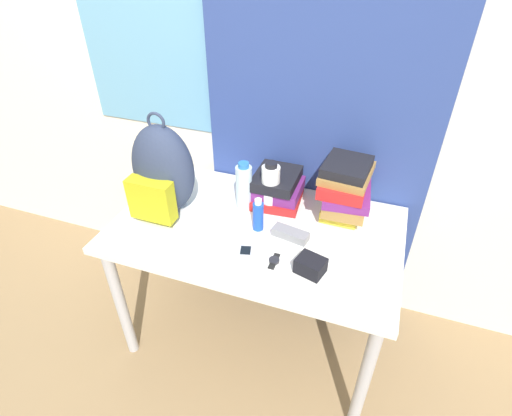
{
  "coord_description": "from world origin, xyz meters",
  "views": [
    {
      "loc": [
        0.44,
        -0.88,
        1.78
      ],
      "look_at": [
        0.0,
        0.36,
        0.81
      ],
      "focal_mm": 28.0,
      "sensor_mm": 36.0,
      "label": 1
    }
  ],
  "objects_px": {
    "sports_bottle": "(271,187)",
    "wristwatch": "(274,261)",
    "backpack": "(162,172)",
    "sunscreen_bottle": "(258,215)",
    "cell_phone": "(246,252)",
    "book_stack_center": "(345,188)",
    "book_stack_left": "(277,188)",
    "camera_pouch": "(311,266)",
    "water_bottle": "(244,187)",
    "sunglasses_case": "(290,234)"
  },
  "relations": [
    {
      "from": "sunglasses_case",
      "to": "camera_pouch",
      "type": "relative_size",
      "value": 1.31
    },
    {
      "from": "book_stack_left",
      "to": "sunscreen_bottle",
      "type": "xyz_separation_m",
      "value": [
        -0.01,
        -0.22,
        -0.0
      ]
    },
    {
      "from": "backpack",
      "to": "wristwatch",
      "type": "xyz_separation_m",
      "value": [
        0.55,
        -0.16,
        -0.19
      ]
    },
    {
      "from": "book_stack_left",
      "to": "wristwatch",
      "type": "relative_size",
      "value": 2.69
    },
    {
      "from": "backpack",
      "to": "sunscreen_bottle",
      "type": "relative_size",
      "value": 3.05
    },
    {
      "from": "book_stack_center",
      "to": "sunscreen_bottle",
      "type": "relative_size",
      "value": 1.84
    },
    {
      "from": "backpack",
      "to": "sports_bottle",
      "type": "relative_size",
      "value": 1.93
    },
    {
      "from": "camera_pouch",
      "to": "book_stack_left",
      "type": "bearing_deg",
      "value": 122.26
    },
    {
      "from": "sports_bottle",
      "to": "cell_phone",
      "type": "height_order",
      "value": "sports_bottle"
    },
    {
      "from": "camera_pouch",
      "to": "wristwatch",
      "type": "relative_size",
      "value": 1.36
    },
    {
      "from": "cell_phone",
      "to": "backpack",
      "type": "bearing_deg",
      "value": 160.02
    },
    {
      "from": "book_stack_center",
      "to": "sports_bottle",
      "type": "distance_m",
      "value": 0.32
    },
    {
      "from": "sunglasses_case",
      "to": "wristwatch",
      "type": "relative_size",
      "value": 1.78
    },
    {
      "from": "sports_bottle",
      "to": "wristwatch",
      "type": "xyz_separation_m",
      "value": [
        0.12,
        -0.32,
        -0.11
      ]
    },
    {
      "from": "water_bottle",
      "to": "sunscreen_bottle",
      "type": "height_order",
      "value": "water_bottle"
    },
    {
      "from": "backpack",
      "to": "book_stack_center",
      "type": "height_order",
      "value": "backpack"
    },
    {
      "from": "sports_bottle",
      "to": "sunglasses_case",
      "type": "relative_size",
      "value": 1.5
    },
    {
      "from": "sunscreen_bottle",
      "to": "camera_pouch",
      "type": "relative_size",
      "value": 1.25
    },
    {
      "from": "cell_phone",
      "to": "camera_pouch",
      "type": "bearing_deg",
      "value": -2.72
    },
    {
      "from": "camera_pouch",
      "to": "sunscreen_bottle",
      "type": "bearing_deg",
      "value": 146.63
    },
    {
      "from": "backpack",
      "to": "sunscreen_bottle",
      "type": "distance_m",
      "value": 0.45
    },
    {
      "from": "sports_bottle",
      "to": "cell_phone",
      "type": "distance_m",
      "value": 0.33
    },
    {
      "from": "sports_bottle",
      "to": "wristwatch",
      "type": "bearing_deg",
      "value": -69.47
    },
    {
      "from": "book_stack_left",
      "to": "sunglasses_case",
      "type": "distance_m",
      "value": 0.27
    },
    {
      "from": "sunscreen_bottle",
      "to": "wristwatch",
      "type": "height_order",
      "value": "sunscreen_bottle"
    },
    {
      "from": "sunglasses_case",
      "to": "book_stack_left",
      "type": "bearing_deg",
      "value": 118.97
    },
    {
      "from": "backpack",
      "to": "water_bottle",
      "type": "bearing_deg",
      "value": 22.7
    },
    {
      "from": "book_stack_center",
      "to": "backpack",
      "type": "bearing_deg",
      "value": -163.16
    },
    {
      "from": "sunglasses_case",
      "to": "sports_bottle",
      "type": "bearing_deg",
      "value": 130.35
    },
    {
      "from": "wristwatch",
      "to": "sunglasses_case",
      "type": "bearing_deg",
      "value": 82.97
    },
    {
      "from": "backpack",
      "to": "camera_pouch",
      "type": "height_order",
      "value": "backpack"
    },
    {
      "from": "backpack",
      "to": "book_stack_left",
      "type": "relative_size",
      "value": 1.92
    },
    {
      "from": "backpack",
      "to": "book_stack_center",
      "type": "bearing_deg",
      "value": 16.84
    },
    {
      "from": "camera_pouch",
      "to": "cell_phone",
      "type": "bearing_deg",
      "value": 177.28
    },
    {
      "from": "backpack",
      "to": "sunglasses_case",
      "type": "distance_m",
      "value": 0.6
    },
    {
      "from": "book_stack_center",
      "to": "water_bottle",
      "type": "distance_m",
      "value": 0.44
    },
    {
      "from": "book_stack_left",
      "to": "cell_phone",
      "type": "relative_size",
      "value": 1.99
    },
    {
      "from": "water_bottle",
      "to": "book_stack_center",
      "type": "bearing_deg",
      "value": 12.21
    },
    {
      "from": "sunglasses_case",
      "to": "wristwatch",
      "type": "distance_m",
      "value": 0.16
    },
    {
      "from": "sunscreen_bottle",
      "to": "cell_phone",
      "type": "xyz_separation_m",
      "value": [
        0.01,
        -0.16,
        -0.06
      ]
    },
    {
      "from": "water_bottle",
      "to": "sunscreen_bottle",
      "type": "relative_size",
      "value": 1.52
    },
    {
      "from": "book_stack_center",
      "to": "water_bottle",
      "type": "height_order",
      "value": "book_stack_center"
    },
    {
      "from": "book_stack_left",
      "to": "sunglasses_case",
      "type": "height_order",
      "value": "book_stack_left"
    },
    {
      "from": "book_stack_left",
      "to": "camera_pouch",
      "type": "xyz_separation_m",
      "value": [
        0.25,
        -0.4,
        -0.04
      ]
    },
    {
      "from": "water_bottle",
      "to": "camera_pouch",
      "type": "bearing_deg",
      "value": -38.82
    },
    {
      "from": "book_stack_center",
      "to": "sports_bottle",
      "type": "xyz_separation_m",
      "value": [
        -0.31,
        -0.07,
        -0.02
      ]
    },
    {
      "from": "book_stack_left",
      "to": "water_bottle",
      "type": "height_order",
      "value": "water_bottle"
    },
    {
      "from": "sports_bottle",
      "to": "cell_phone",
      "type": "bearing_deg",
      "value": -89.58
    },
    {
      "from": "book_stack_left",
      "to": "wristwatch",
      "type": "bearing_deg",
      "value": -74.33
    },
    {
      "from": "cell_phone",
      "to": "book_stack_center",
      "type": "bearing_deg",
      "value": 51.08
    }
  ]
}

